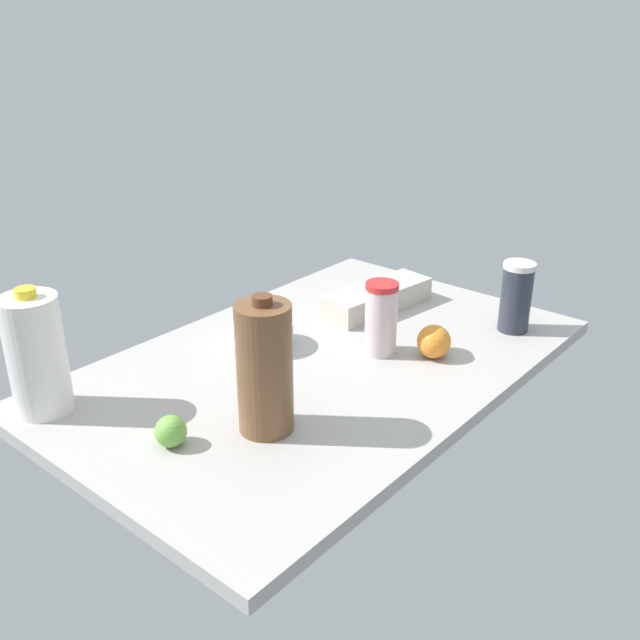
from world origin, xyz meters
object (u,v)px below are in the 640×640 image
at_px(mixing_bowl, 263,335).
at_px(egg_carton, 377,298).
at_px(milk_jug, 36,355).
at_px(orange_by_jug, 434,342).
at_px(chocolate_milk_jug, 265,368).
at_px(shaker_bottle, 516,297).
at_px(lime_near_front, 171,431).
at_px(tumbler_cup, 381,318).

bearing_deg(mixing_bowl, egg_carton, 168.44).
relative_size(egg_carton, mixing_bowl, 2.20).
xyz_separation_m(milk_jug, orange_by_jug, (-0.69, 0.46, -0.08)).
relative_size(chocolate_milk_jug, shaker_bottle, 1.55).
relative_size(orange_by_jug, lime_near_front, 1.31).
distance_m(mixing_bowl, shaker_bottle, 0.62).
xyz_separation_m(tumbler_cup, orange_by_jug, (-0.06, 0.11, -0.05)).
bearing_deg(chocolate_milk_jug, shaker_bottle, 167.92).
relative_size(mixing_bowl, shaker_bottle, 0.82).
height_order(chocolate_milk_jug, orange_by_jug, chocolate_milk_jug).
distance_m(tumbler_cup, chocolate_milk_jug, 0.40).
distance_m(tumbler_cup, milk_jug, 0.73).
xyz_separation_m(tumbler_cup, milk_jug, (0.63, -0.36, 0.03)).
xyz_separation_m(orange_by_jug, lime_near_front, (0.61, -0.17, -0.01)).
bearing_deg(milk_jug, chocolate_milk_jug, 121.33).
height_order(egg_carton, shaker_bottle, shaker_bottle).
height_order(tumbler_cup, lime_near_front, tumbler_cup).
height_order(milk_jug, orange_by_jug, milk_jug).
bearing_deg(chocolate_milk_jug, mixing_bowl, -134.66).
relative_size(shaker_bottle, lime_near_front, 2.95).
relative_size(mixing_bowl, milk_jug, 0.55).
bearing_deg(shaker_bottle, milk_jug, -29.53).
relative_size(egg_carton, lime_near_front, 5.31).
xyz_separation_m(mixing_bowl, milk_jug, (0.48, -0.13, 0.09)).
bearing_deg(lime_near_front, milk_jug, -74.58).
relative_size(chocolate_milk_jug, mixing_bowl, 1.91).
bearing_deg(shaker_bottle, egg_carton, -72.01).
height_order(mixing_bowl, lime_near_front, lime_near_front).
xyz_separation_m(chocolate_milk_jug, egg_carton, (-0.60, -0.18, -0.10)).
height_order(egg_carton, mixing_bowl, egg_carton).
bearing_deg(lime_near_front, shaker_bottle, 164.22).
distance_m(chocolate_milk_jug, milk_jug, 0.45).
bearing_deg(orange_by_jug, milk_jug, -33.92).
bearing_deg(chocolate_milk_jug, orange_by_jug, 169.86).
height_order(shaker_bottle, lime_near_front, shaker_bottle).
height_order(orange_by_jug, lime_near_front, orange_by_jug).
distance_m(egg_carton, milk_jug, 0.86).
distance_m(egg_carton, lime_near_front, 0.76).
relative_size(tumbler_cup, chocolate_milk_jug, 0.63).
relative_size(egg_carton, milk_jug, 1.21).
height_order(mixing_bowl, shaker_bottle, shaker_bottle).
bearing_deg(mixing_bowl, shaker_bottle, 138.72).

